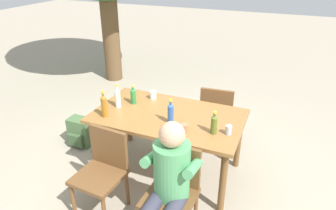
{
  "coord_description": "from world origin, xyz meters",
  "views": [
    {
      "loc": [
        1.14,
        -2.74,
        2.37
      ],
      "look_at": [
        0.0,
        0.0,
        0.89
      ],
      "focal_mm": 32.25,
      "sensor_mm": 36.0,
      "label": 1
    }
  ],
  "objects_px": {
    "dining_table": "(168,122)",
    "chair_near_right": "(173,188)",
    "chair_far_right": "(217,113)",
    "bottle_amber": "(104,106)",
    "bottle_clear": "(118,97)",
    "bottle_green": "(133,96)",
    "cup_steel": "(229,130)",
    "bottle_blue": "(171,113)",
    "person_in_white_shirt": "(168,181)",
    "chair_near_left": "(103,168)",
    "cup_terracotta": "(184,128)",
    "cup_white": "(153,95)",
    "bottle_olive": "(214,124)",
    "backpack_by_near_side": "(81,132)"
  },
  "relations": [
    {
      "from": "bottle_amber",
      "to": "bottle_clear",
      "type": "xyz_separation_m",
      "value": [
        0.01,
        0.26,
        -0.01
      ]
    },
    {
      "from": "person_in_white_shirt",
      "to": "bottle_olive",
      "type": "bearing_deg",
      "value": 74.5
    },
    {
      "from": "bottle_clear",
      "to": "cup_steel",
      "type": "bearing_deg",
      "value": -4.34
    },
    {
      "from": "chair_near_left",
      "to": "bottle_olive",
      "type": "height_order",
      "value": "bottle_olive"
    },
    {
      "from": "chair_near_right",
      "to": "chair_near_left",
      "type": "relative_size",
      "value": 1.0
    },
    {
      "from": "chair_near_right",
      "to": "chair_far_right",
      "type": "bearing_deg",
      "value": 89.84
    },
    {
      "from": "bottle_amber",
      "to": "chair_near_left",
      "type": "bearing_deg",
      "value": -61.56
    },
    {
      "from": "chair_near_right",
      "to": "cup_terracotta",
      "type": "distance_m",
      "value": 0.61
    },
    {
      "from": "chair_near_right",
      "to": "bottle_olive",
      "type": "bearing_deg",
      "value": 72.02
    },
    {
      "from": "cup_white",
      "to": "backpack_by_near_side",
      "type": "relative_size",
      "value": 0.25
    },
    {
      "from": "chair_far_right",
      "to": "bottle_blue",
      "type": "distance_m",
      "value": 1.06
    },
    {
      "from": "bottle_green",
      "to": "bottle_amber",
      "type": "bearing_deg",
      "value": -108.09
    },
    {
      "from": "chair_near_left",
      "to": "backpack_by_near_side",
      "type": "height_order",
      "value": "chair_near_left"
    },
    {
      "from": "dining_table",
      "to": "cup_steel",
      "type": "height_order",
      "value": "cup_steel"
    },
    {
      "from": "bottle_blue",
      "to": "dining_table",
      "type": "bearing_deg",
      "value": 121.09
    },
    {
      "from": "dining_table",
      "to": "chair_near_right",
      "type": "xyz_separation_m",
      "value": [
        0.38,
        -0.78,
        -0.19
      ]
    },
    {
      "from": "bottle_clear",
      "to": "backpack_by_near_side",
      "type": "relative_size",
      "value": 0.73
    },
    {
      "from": "cup_white",
      "to": "backpack_by_near_side",
      "type": "distance_m",
      "value": 1.2
    },
    {
      "from": "chair_far_right",
      "to": "bottle_blue",
      "type": "height_order",
      "value": "bottle_blue"
    },
    {
      "from": "cup_steel",
      "to": "bottle_blue",
      "type": "bearing_deg",
      "value": -178.82
    },
    {
      "from": "dining_table",
      "to": "bottle_clear",
      "type": "relative_size",
      "value": 5.86
    },
    {
      "from": "bottle_blue",
      "to": "cup_steel",
      "type": "distance_m",
      "value": 0.62
    },
    {
      "from": "bottle_green",
      "to": "cup_steel",
      "type": "height_order",
      "value": "bottle_green"
    },
    {
      "from": "bottle_green",
      "to": "person_in_white_shirt",
      "type": "bearing_deg",
      "value": -49.02
    },
    {
      "from": "chair_near_right",
      "to": "cup_terracotta",
      "type": "xyz_separation_m",
      "value": [
        -0.09,
        0.51,
        0.32
      ]
    },
    {
      "from": "dining_table",
      "to": "bottle_amber",
      "type": "relative_size",
      "value": 5.36
    },
    {
      "from": "chair_near_left",
      "to": "chair_far_right",
      "type": "distance_m",
      "value": 1.74
    },
    {
      "from": "chair_near_right",
      "to": "backpack_by_near_side",
      "type": "height_order",
      "value": "chair_near_right"
    },
    {
      "from": "dining_table",
      "to": "bottle_clear",
      "type": "bearing_deg",
      "value": -175.65
    },
    {
      "from": "dining_table",
      "to": "cup_terracotta",
      "type": "distance_m",
      "value": 0.42
    },
    {
      "from": "bottle_olive",
      "to": "backpack_by_near_side",
      "type": "distance_m",
      "value": 2.03
    },
    {
      "from": "chair_far_right",
      "to": "cup_terracotta",
      "type": "distance_m",
      "value": 1.11
    },
    {
      "from": "dining_table",
      "to": "person_in_white_shirt",
      "type": "bearing_deg",
      "value": -67.26
    },
    {
      "from": "dining_table",
      "to": "bottle_olive",
      "type": "distance_m",
      "value": 0.63
    },
    {
      "from": "bottle_blue",
      "to": "cup_steel",
      "type": "xyz_separation_m",
      "value": [
        0.61,
        0.01,
        -0.07
      ]
    },
    {
      "from": "bottle_olive",
      "to": "bottle_amber",
      "type": "bearing_deg",
      "value": -174.36
    },
    {
      "from": "backpack_by_near_side",
      "to": "dining_table",
      "type": "bearing_deg",
      "value": -2.57
    },
    {
      "from": "person_in_white_shirt",
      "to": "bottle_olive",
      "type": "relative_size",
      "value": 4.8
    },
    {
      "from": "bottle_blue",
      "to": "cup_white",
      "type": "relative_size",
      "value": 2.86
    },
    {
      "from": "chair_near_left",
      "to": "bottle_amber",
      "type": "distance_m",
      "value": 0.68
    },
    {
      "from": "chair_far_right",
      "to": "bottle_amber",
      "type": "xyz_separation_m",
      "value": [
        -1.01,
        -1.09,
        0.41
      ]
    },
    {
      "from": "bottle_green",
      "to": "cup_terracotta",
      "type": "bearing_deg",
      "value": -25.79
    },
    {
      "from": "bottle_clear",
      "to": "cup_steel",
      "type": "relative_size",
      "value": 2.92
    },
    {
      "from": "bottle_amber",
      "to": "cup_steel",
      "type": "height_order",
      "value": "bottle_amber"
    },
    {
      "from": "cup_white",
      "to": "dining_table",
      "type": "bearing_deg",
      "value": -43.69
    },
    {
      "from": "bottle_amber",
      "to": "bottle_blue",
      "type": "relative_size",
      "value": 1.12
    },
    {
      "from": "person_in_white_shirt",
      "to": "bottle_clear",
      "type": "bearing_deg",
      "value": 139.39
    },
    {
      "from": "chair_near_right",
      "to": "person_in_white_shirt",
      "type": "xyz_separation_m",
      "value": [
        -0.0,
        -0.11,
        0.17
      ]
    },
    {
      "from": "cup_steel",
      "to": "bottle_green",
      "type": "bearing_deg",
      "value": 168.15
    },
    {
      "from": "chair_far_right",
      "to": "cup_terracotta",
      "type": "height_order",
      "value": "chair_far_right"
    }
  ]
}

